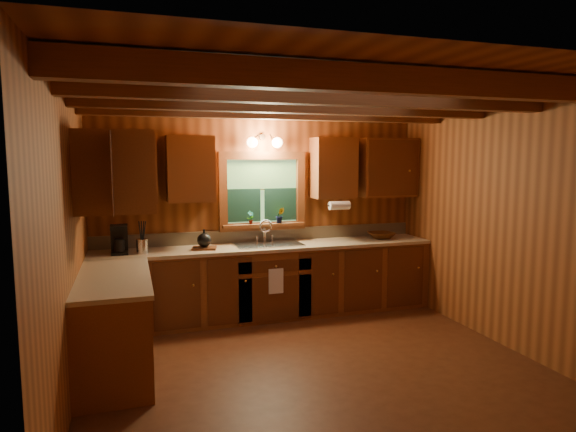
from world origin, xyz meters
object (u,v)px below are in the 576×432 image
(wicker_basket, at_px, (381,235))
(cutting_board, at_px, (204,248))
(sink, at_px, (268,248))
(coffee_maker, at_px, (119,239))

(wicker_basket, bearing_deg, cutting_board, -178.65)
(sink, relative_size, coffee_maker, 2.50)
(sink, bearing_deg, cutting_board, -176.18)
(coffee_maker, height_order, cutting_board, coffee_maker)
(coffee_maker, bearing_deg, wicker_basket, -0.47)
(cutting_board, bearing_deg, wicker_basket, 15.13)
(sink, xyz_separation_m, wicker_basket, (1.57, 0.00, 0.09))
(sink, bearing_deg, coffee_maker, -178.99)
(coffee_maker, relative_size, cutting_board, 1.18)
(coffee_maker, distance_m, wicker_basket, 3.32)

